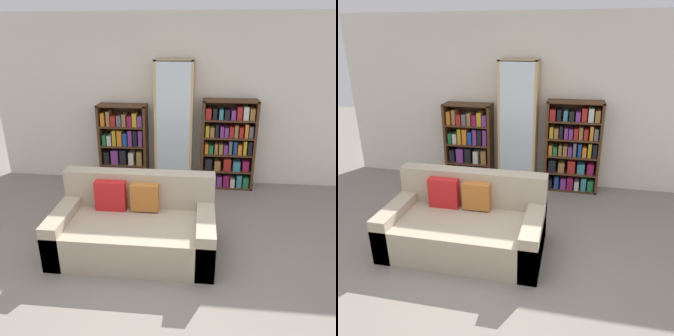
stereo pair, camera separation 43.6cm
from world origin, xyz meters
TOP-DOWN VIEW (x-y plane):
  - ground_plane at (0.00, 0.00)m, footprint 16.00×16.00m
  - wall_back at (0.00, 2.78)m, footprint 6.24×0.06m
  - couch at (-0.38, 0.68)m, footprint 1.80×0.96m
  - bookshelf_left at (-0.92, 2.57)m, footprint 0.79×0.32m
  - display_cabinet at (-0.09, 2.56)m, footprint 0.59×0.36m
  - bookshelf_right at (0.79, 2.57)m, footprint 0.85×0.32m
  - wine_bottle at (0.27, 1.73)m, footprint 0.07×0.07m

SIDE VIEW (x-z plane):
  - ground_plane at x=0.00m, z-range 0.00..0.00m
  - wine_bottle at x=0.27m, z-range -0.03..0.30m
  - couch at x=-0.38m, z-range -0.14..0.71m
  - bookshelf_left at x=-0.92m, z-range -0.03..1.31m
  - bookshelf_right at x=0.79m, z-range -0.02..1.42m
  - display_cabinet at x=-0.09m, z-range 0.00..2.03m
  - wall_back at x=0.00m, z-range 0.00..2.70m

